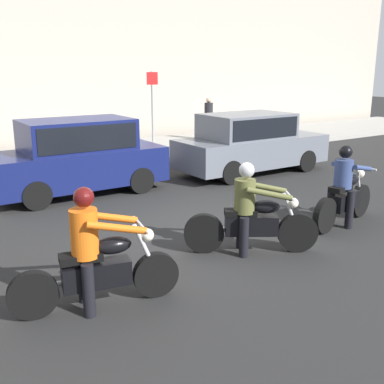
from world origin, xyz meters
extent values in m
plane|color=black|center=(0.00, 0.00, 0.00)|extent=(80.00, 80.00, 0.00)
cube|color=#99968E|center=(0.00, 8.00, 0.07)|extent=(40.00, 4.40, 0.14)
cylinder|color=black|center=(-2.10, -2.00, 0.31)|extent=(0.62, 0.24, 0.61)
cylinder|color=black|center=(-3.62, -1.69, 0.31)|extent=(0.62, 0.24, 0.61)
cylinder|color=silver|center=(-2.22, -1.98, 0.66)|extent=(0.36, 0.13, 0.77)
cube|color=black|center=(-2.86, -1.84, 0.45)|extent=(0.89, 0.45, 0.32)
ellipsoid|color=black|center=(-2.64, -1.89, 0.80)|extent=(0.52, 0.33, 0.22)
cube|color=black|center=(-3.03, -1.81, 0.70)|extent=(0.56, 0.34, 0.10)
cylinder|color=silver|center=(-2.28, -1.97, 1.02)|extent=(0.18, 0.69, 0.04)
sphere|color=silver|center=(-2.20, -1.98, 0.88)|extent=(0.17, 0.17, 0.17)
cylinder|color=silver|center=(-3.12, -1.63, 0.33)|extent=(0.70, 0.21, 0.07)
cylinder|color=black|center=(-3.04, -2.01, 0.34)|extent=(0.18, 0.18, 0.68)
cylinder|color=black|center=(-2.95, -1.62, 0.34)|extent=(0.18, 0.18, 0.68)
cylinder|color=orange|center=(-2.98, -1.82, 1.01)|extent=(0.40, 0.40, 0.61)
cylinder|color=orange|center=(-2.67, -2.11, 1.11)|extent=(0.74, 0.24, 0.26)
cylinder|color=orange|center=(-2.58, -1.68, 1.11)|extent=(0.74, 0.24, 0.26)
sphere|color=tan|center=(-2.96, -1.82, 1.43)|extent=(0.20, 0.20, 0.20)
sphere|color=#510F0F|center=(-2.96, -1.82, 1.46)|extent=(0.25, 0.25, 0.25)
cylinder|color=black|center=(3.07, -1.30, 0.34)|extent=(0.68, 0.25, 0.67)
cylinder|color=black|center=(1.69, -1.58, 0.34)|extent=(0.68, 0.25, 0.67)
cylinder|color=silver|center=(2.95, -1.32, 0.70)|extent=(0.36, 0.13, 0.78)
cube|color=black|center=(2.38, -1.44, 0.48)|extent=(0.82, 0.43, 0.32)
ellipsoid|color=black|center=(2.59, -1.39, 0.85)|extent=(0.52, 0.33, 0.22)
cube|color=black|center=(2.20, -1.47, 0.75)|extent=(0.56, 0.34, 0.10)
cylinder|color=silver|center=(2.89, -1.33, 1.06)|extent=(0.18, 0.69, 0.04)
sphere|color=silver|center=(2.97, -1.32, 0.92)|extent=(0.17, 0.17, 0.17)
cylinder|color=silver|center=(2.05, -1.34, 0.36)|extent=(0.70, 0.21, 0.07)
cylinder|color=black|center=(2.28, -1.66, 0.37)|extent=(0.18, 0.18, 0.73)
cylinder|color=black|center=(2.20, -1.27, 0.37)|extent=(0.18, 0.18, 0.73)
cylinder|color=navy|center=(2.26, -1.46, 1.03)|extent=(0.40, 0.40, 0.54)
cylinder|color=navy|center=(2.62, -1.61, 1.12)|extent=(0.67, 0.22, 0.22)
cylinder|color=navy|center=(2.53, -1.18, 1.12)|extent=(0.67, 0.22, 0.22)
sphere|color=tan|center=(2.28, -1.46, 1.42)|extent=(0.20, 0.20, 0.20)
sphere|color=black|center=(2.28, -1.46, 1.45)|extent=(0.25, 0.25, 0.25)
cylinder|color=black|center=(0.61, -1.94, 0.33)|extent=(0.62, 0.46, 0.66)
cylinder|color=black|center=(-0.70, -1.11, 0.33)|extent=(0.62, 0.46, 0.66)
cylinder|color=silver|center=(0.51, -1.88, 0.66)|extent=(0.31, 0.23, 0.72)
cube|color=black|center=(-0.04, -1.53, 0.47)|extent=(0.87, 0.69, 0.32)
ellipsoid|color=black|center=(0.14, -1.64, 0.78)|extent=(0.53, 0.46, 0.22)
cube|color=black|center=(-0.20, -1.43, 0.68)|extent=(0.57, 0.48, 0.10)
cylinder|color=silver|center=(0.46, -1.84, 0.98)|extent=(0.41, 0.61, 0.04)
sphere|color=silver|center=(0.52, -1.89, 0.84)|extent=(0.17, 0.17, 0.17)
cylinder|color=silver|center=(-0.21, -1.23, 0.35)|extent=(0.63, 0.43, 0.07)
cylinder|color=black|center=(-0.27, -1.62, 0.33)|extent=(0.21, 0.21, 0.66)
cylinder|color=black|center=(-0.06, -1.28, 0.33)|extent=(0.21, 0.21, 0.66)
cylinder|color=brown|center=(-0.15, -1.46, 0.96)|extent=(0.47, 0.47, 0.56)
cylinder|color=brown|center=(0.04, -1.84, 1.05)|extent=(0.67, 0.47, 0.23)
cylinder|color=brown|center=(0.27, -1.47, 1.05)|extent=(0.67, 0.47, 0.23)
sphere|color=tan|center=(-0.13, -1.47, 1.36)|extent=(0.20, 0.20, 0.20)
sphere|color=#B7B7BC|center=(-0.13, -1.47, 1.39)|extent=(0.25, 0.25, 0.25)
cube|color=#11194C|center=(-1.07, 3.60, 0.66)|extent=(4.04, 1.70, 0.84)
cube|color=#11194C|center=(-1.07, 3.60, 1.44)|extent=(2.51, 1.56, 0.72)
cube|color=black|center=(-1.07, 3.60, 1.44)|extent=(2.31, 1.59, 0.58)
cylinder|color=black|center=(0.18, 3.60, 0.32)|extent=(0.64, 1.76, 0.64)
cylinder|color=black|center=(-2.32, 3.60, 0.32)|extent=(0.64, 1.76, 0.64)
cube|color=slate|center=(3.96, 3.11, 0.64)|extent=(4.53, 1.76, 0.80)
cube|color=slate|center=(3.73, 3.11, 1.38)|extent=(2.49, 1.62, 0.68)
cube|color=black|center=(3.73, 3.11, 1.38)|extent=(2.29, 1.65, 0.54)
cylinder|color=black|center=(5.36, 3.11, 0.32)|extent=(0.64, 1.82, 0.64)
cylinder|color=black|center=(2.55, 3.11, 0.32)|extent=(0.64, 1.82, 0.64)
cylinder|color=gray|center=(3.43, 8.09, 1.50)|extent=(0.08, 0.08, 2.71)
cube|color=red|center=(3.43, 8.06, 2.60)|extent=(0.44, 0.03, 0.44)
cylinder|color=black|center=(6.00, 8.28, 0.59)|extent=(0.14, 0.14, 0.91)
cylinder|color=black|center=(6.20, 8.28, 0.59)|extent=(0.14, 0.14, 0.91)
cylinder|color=black|center=(6.10, 8.28, 1.34)|extent=(0.34, 0.34, 0.57)
sphere|color=tan|center=(6.10, 8.28, 1.73)|extent=(0.21, 0.21, 0.21)
camera|label=1|loc=(-4.80, -6.94, 2.95)|focal=43.12mm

